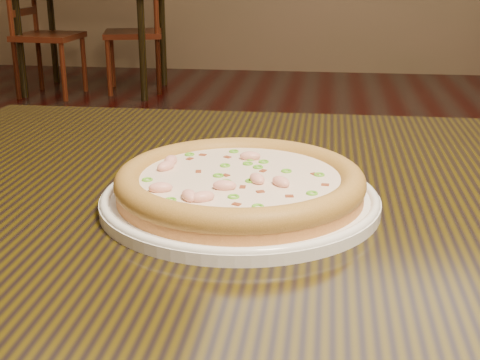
# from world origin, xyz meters

# --- Properties ---
(hero_table) EXTENTS (1.20, 0.80, 0.75)m
(hero_table) POSITION_xyz_m (-0.21, -0.75, 0.65)
(hero_table) COLOR black
(hero_table) RESTS_ON ground
(plate) EXTENTS (0.30, 0.30, 0.02)m
(plate) POSITION_xyz_m (-0.33, -0.80, 0.76)
(plate) COLOR white
(plate) RESTS_ON hero_table
(pizza) EXTENTS (0.27, 0.27, 0.03)m
(pizza) POSITION_xyz_m (-0.33, -0.80, 0.78)
(pizza) COLOR #CC8446
(pizza) RESTS_ON plate
(bg_table_left) EXTENTS (1.00, 0.70, 0.75)m
(bg_table_left) POSITION_xyz_m (-1.98, 3.43, 0.65)
(bg_table_left) COLOR black
(bg_table_left) RESTS_ON ground
(chair_a) EXTENTS (0.44, 0.44, 0.95)m
(chair_a) POSITION_xyz_m (-2.31, 3.23, 0.44)
(chair_a) COLOR #5A2014
(chair_a) RESTS_ON ground
(chair_b) EXTENTS (0.51, 0.51, 0.95)m
(chair_b) POSITION_xyz_m (-1.64, 3.48, 0.44)
(chair_b) COLOR #5A2014
(chair_b) RESTS_ON ground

